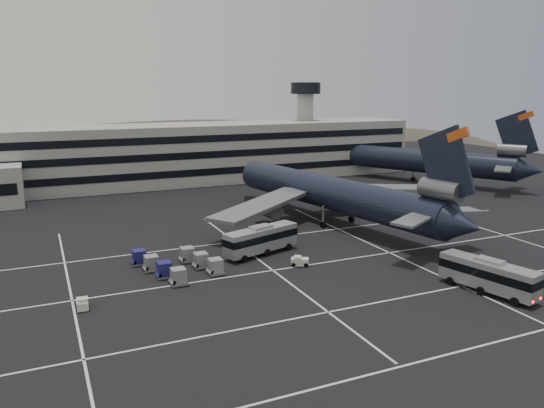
{
  "coord_description": "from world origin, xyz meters",
  "views": [
    {
      "loc": [
        -32.16,
        -54.26,
        22.76
      ],
      "look_at": [
        0.65,
        19.13,
        5.0
      ],
      "focal_mm": 35.0,
      "sensor_mm": 36.0,
      "label": 1
    }
  ],
  "objects_px": {
    "trijet_main": "(332,193)",
    "tug_a": "(82,304)",
    "bus_near": "(488,274)",
    "bus_far": "(261,239)",
    "uld_cluster": "(177,264)"
  },
  "relations": [
    {
      "from": "trijet_main",
      "to": "bus_near",
      "type": "relative_size",
      "value": 4.97
    },
    {
      "from": "bus_near",
      "to": "uld_cluster",
      "type": "relative_size",
      "value": 0.96
    },
    {
      "from": "bus_near",
      "to": "bus_far",
      "type": "distance_m",
      "value": 29.51
    },
    {
      "from": "bus_near",
      "to": "tug_a",
      "type": "relative_size",
      "value": 5.26
    },
    {
      "from": "tug_a",
      "to": "uld_cluster",
      "type": "distance_m",
      "value": 14.07
    },
    {
      "from": "bus_near",
      "to": "tug_a",
      "type": "xyz_separation_m",
      "value": [
        -42.26,
        13.85,
        -1.57
      ]
    },
    {
      "from": "tug_a",
      "to": "bus_near",
      "type": "bearing_deg",
      "value": -14.89
    },
    {
      "from": "trijet_main",
      "to": "tug_a",
      "type": "xyz_separation_m",
      "value": [
        -42.15,
        -20.56,
        -4.65
      ]
    },
    {
      "from": "trijet_main",
      "to": "bus_far",
      "type": "relative_size",
      "value": 4.85
    },
    {
      "from": "bus_far",
      "to": "uld_cluster",
      "type": "bearing_deg",
      "value": 81.81
    },
    {
      "from": "bus_far",
      "to": "uld_cluster",
      "type": "xyz_separation_m",
      "value": [
        -12.49,
        -2.15,
        -1.27
      ]
    },
    {
      "from": "tug_a",
      "to": "trijet_main",
      "type": "bearing_deg",
      "value": 29.26
    },
    {
      "from": "tug_a",
      "to": "uld_cluster",
      "type": "relative_size",
      "value": 0.18
    },
    {
      "from": "trijet_main",
      "to": "uld_cluster",
      "type": "xyz_separation_m",
      "value": [
        -30.24,
        -13.08,
        -4.28
      ]
    },
    {
      "from": "trijet_main",
      "to": "uld_cluster",
      "type": "height_order",
      "value": "trijet_main"
    }
  ]
}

